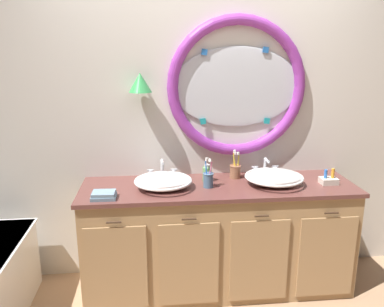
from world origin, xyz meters
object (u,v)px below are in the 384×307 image
at_px(sink_basin_left, 163,181).
at_px(sink_basin_right, 274,177).
at_px(toothbrush_holder_left, 208,179).
at_px(soap_dispenser, 207,174).
at_px(toiletry_basket, 329,180).
at_px(folded_hand_towel, 104,195).
at_px(toothbrush_holder_right, 235,171).

xyz_separation_m(sink_basin_left, sink_basin_right, (0.82, 0.00, 0.00)).
distance_m(toothbrush_holder_left, soap_dispenser, 0.14).
bearing_deg(toiletry_basket, soap_dispenser, 170.20).
relative_size(soap_dispenser, toiletry_basket, 1.15).
height_order(sink_basin_right, toothbrush_holder_left, toothbrush_holder_left).
height_order(sink_basin_right, folded_hand_towel, sink_basin_right).
xyz_separation_m(sink_basin_left, toothbrush_holder_right, (0.57, 0.18, 0.00)).
height_order(toothbrush_holder_left, toothbrush_holder_right, same).
bearing_deg(sink_basin_left, soap_dispenser, 19.97).
bearing_deg(sink_basin_right, sink_basin_left, 180.00).
xyz_separation_m(sink_basin_right, toothbrush_holder_right, (-0.26, 0.18, 0.00)).
bearing_deg(soap_dispenser, sink_basin_right, -14.19).
bearing_deg(sink_basin_right, toothbrush_holder_left, -178.35).
bearing_deg(folded_hand_towel, toiletry_basket, 4.55).
xyz_separation_m(sink_basin_right, toiletry_basket, (0.41, -0.03, -0.03)).
relative_size(sink_basin_right, folded_hand_towel, 2.62).
xyz_separation_m(toothbrush_holder_right, soap_dispenser, (-0.23, -0.05, 0.00)).
height_order(sink_basin_left, toothbrush_holder_right, toothbrush_holder_right).
distance_m(toothbrush_holder_left, toiletry_basket, 0.91).
relative_size(sink_basin_left, toothbrush_holder_left, 1.88).
distance_m(sink_basin_right, toothbrush_holder_left, 0.50).
distance_m(soap_dispenser, folded_hand_towel, 0.80).
bearing_deg(soap_dispenser, sink_basin_left, -160.03).
height_order(toothbrush_holder_right, folded_hand_towel, toothbrush_holder_right).
bearing_deg(toothbrush_holder_right, soap_dispenser, -166.76).
bearing_deg(sink_basin_left, toothbrush_holder_right, 17.31).
bearing_deg(folded_hand_towel, sink_basin_right, 7.53).
xyz_separation_m(toothbrush_holder_left, toiletry_basket, (0.91, -0.02, -0.03)).
bearing_deg(sink_basin_left, folded_hand_towel, -158.18).
relative_size(folded_hand_towel, toiletry_basket, 1.35).
bearing_deg(soap_dispenser, toothbrush_holder_left, -94.34).
relative_size(toothbrush_holder_left, toothbrush_holder_right, 1.00).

